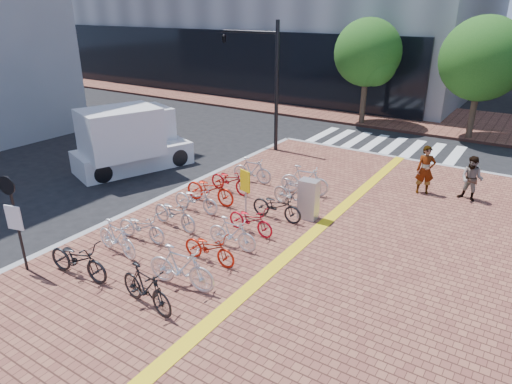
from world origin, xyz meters
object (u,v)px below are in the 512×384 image
Objects in this scene: bike_12 at (251,220)px; traffic_light_pole at (252,61)px; bike_1 at (117,238)px; bike_11 at (232,233)px; notice_sign at (13,212)px; yellow_sign at (245,185)px; bike_3 at (175,213)px; bike_8 at (146,288)px; bike_0 at (78,259)px; box_truck at (130,139)px; pedestrian_a at (425,170)px; bike_4 at (196,199)px; bike_13 at (277,206)px; bike_15 at (305,180)px; bike_10 at (209,248)px; bike_2 at (141,227)px; bike_6 at (230,180)px; bike_5 at (210,189)px; pedestrian_b at (472,179)px; bike_9 at (181,267)px; utility_box at (309,199)px; bike_7 at (252,170)px.

traffic_light_pole is (-5.22, 7.98, 3.68)m from bike_12.
bike_1 reaches higher than bike_11.
notice_sign is at bearing -83.98° from traffic_light_pole.
yellow_sign is at bearing 62.16° from notice_sign.
bike_3 reaches higher than bike_11.
bike_12 is (-0.07, 4.46, -0.10)m from bike_8.
bike_12 is (2.36, 4.48, -0.08)m from bike_0.
bike_8 is 0.34× the size of box_truck.
bike_11 is 0.88× the size of pedestrian_a.
pedestrian_a is (6.06, 5.93, 0.45)m from bike_4.
bike_4 is 2.88m from bike_11.
bike_13 is 9.35m from traffic_light_pole.
bike_10 is at bearing 169.92° from bike_15.
pedestrian_a is 0.34× the size of box_truck.
bike_13 reaches higher than bike_2.
yellow_sign is (-0.70, -2.88, 0.60)m from bike_15.
bike_8 is 0.30× the size of traffic_light_pole.
bike_8 is at bearing -174.51° from bike_12.
bike_6 is at bearing 138.47° from yellow_sign.
notice_sign reaches higher than bike_3.
bike_6 is 1.12× the size of bike_11.
bike_8 is 0.98× the size of pedestrian_a.
bike_6 is (-0.01, 1.20, -0.06)m from bike_5.
bike_3 is 6.78m from box_truck.
bike_12 is 1.00× the size of yellow_sign.
bike_6 is 8.72m from pedestrian_b.
bike_13 is at bearing 57.57° from notice_sign.
box_truck reaches higher than bike_12.
utility_box is at bearing -16.96° from bike_9.
bike_7 is 8.47m from bike_8.
bike_7 is 2.31m from bike_15.
bike_1 is 7.93m from box_truck.
bike_0 is 1.17× the size of bike_1.
bike_2 is 3.32m from bike_5.
bike_4 is at bearing 58.28° from bike_11.
yellow_sign is at bearing 47.68° from bike_12.
bike_2 is at bearing -2.29° from bike_0.
bike_9 is 11.03m from pedestrian_b.
bike_7 is 0.32× the size of box_truck.
traffic_light_pole reaches higher than bike_9.
bike_10 is (2.51, -3.21, -0.09)m from bike_5.
bike_1 is 0.93× the size of bike_13.
bike_9 is at bearing -149.24° from bike_4.
traffic_light_pole is at bearing 19.49° from bike_5.
yellow_sign is at bearing -123.89° from pedestrian_b.
pedestrian_a reaches higher than bike_9.
bike_15 is at bearing -58.32° from bike_6.
bike_15 is at bearing 76.43° from yellow_sign.
traffic_light_pole is at bearing 26.46° from bike_10.
yellow_sign is at bearing -21.86° from bike_0.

